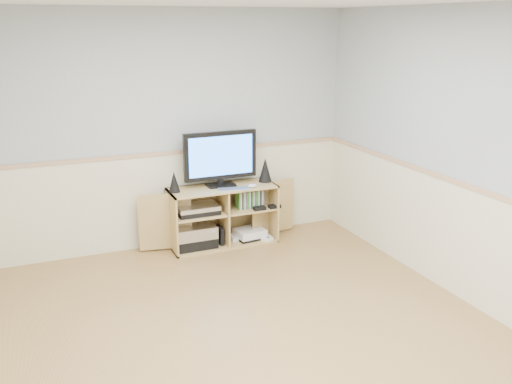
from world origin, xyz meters
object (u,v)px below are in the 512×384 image
(media_cabinet, at_px, (221,214))
(game_consoles, at_px, (249,234))
(monitor, at_px, (220,157))
(keyboard, at_px, (234,189))

(media_cabinet, relative_size, game_consoles, 3.97)
(monitor, distance_m, game_consoles, 0.95)
(monitor, bearing_deg, game_consoles, -11.48)
(media_cabinet, height_order, game_consoles, media_cabinet)
(keyboard, bearing_deg, monitor, 123.95)
(monitor, relative_size, keyboard, 2.50)
(media_cabinet, distance_m, keyboard, 0.39)
(monitor, distance_m, keyboard, 0.37)
(game_consoles, bearing_deg, media_cabinet, 167.63)
(keyboard, height_order, game_consoles, keyboard)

